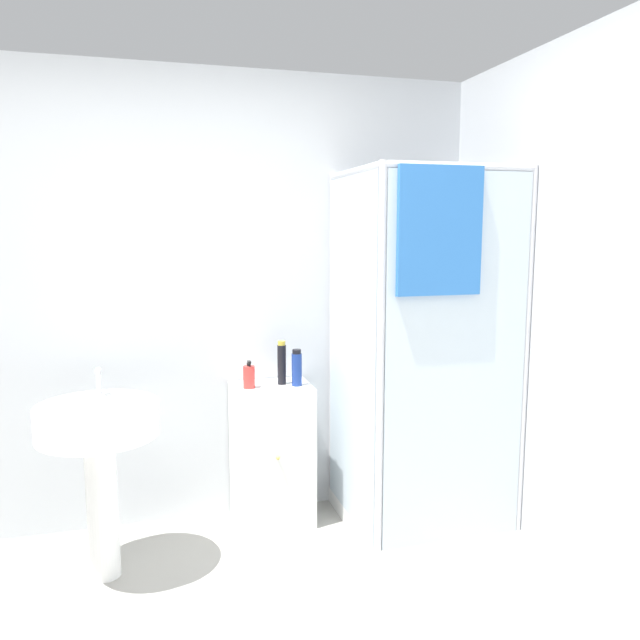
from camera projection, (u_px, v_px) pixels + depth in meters
The scene contains 7 objects.
wall_back at pixel (178, 301), 3.43m from camera, with size 6.40×0.06×2.50m, color silver.
shower_enclosure at pixel (415, 429), 3.36m from camera, with size 0.81×0.84×1.95m.
vanity_cabinet at pixel (272, 454), 3.49m from camera, with size 0.44×0.35×0.79m.
sink at pixel (99, 441), 2.89m from camera, with size 0.55×0.55×0.98m.
soap_dispenser at pixel (249, 377), 3.37m from camera, with size 0.06×0.07×0.15m.
shampoo_bottle_tall_black at pixel (282, 363), 3.45m from camera, with size 0.05×0.05×0.24m.
shampoo_bottle_blue at pixel (297, 368), 3.42m from camera, with size 0.06×0.06×0.20m.
Camera 1 is at (-0.17, -1.79, 1.65)m, focal length 35.00 mm.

